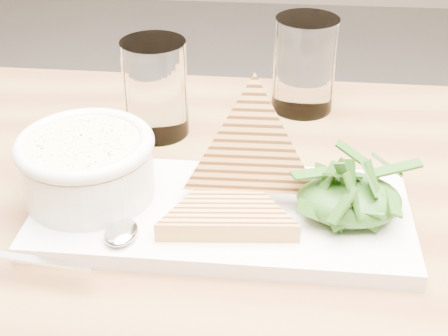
# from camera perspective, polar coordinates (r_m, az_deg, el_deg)

# --- Properties ---
(table_top) EXTENTS (1.16, 0.78, 0.04)m
(table_top) POSITION_cam_1_polar(r_m,az_deg,el_deg) (0.60, -1.34, -8.69)
(table_top) COLOR olive
(table_top) RESTS_ON ground
(platter) EXTENTS (0.37, 0.17, 0.02)m
(platter) POSITION_cam_1_polar(r_m,az_deg,el_deg) (0.61, -0.18, -4.25)
(platter) COLOR silver
(platter) RESTS_ON table_top
(soup_bowl) EXTENTS (0.13, 0.13, 0.05)m
(soup_bowl) POSITION_cam_1_polar(r_m,az_deg,el_deg) (0.63, -12.30, -0.37)
(soup_bowl) COLOR silver
(soup_bowl) RESTS_ON platter
(soup) EXTENTS (0.11, 0.11, 0.01)m
(soup) POSITION_cam_1_polar(r_m,az_deg,el_deg) (0.61, -12.62, 2.02)
(soup) COLOR beige
(soup) RESTS_ON soup_bowl
(bowl_rim) EXTENTS (0.13, 0.13, 0.01)m
(bowl_rim) POSITION_cam_1_polar(r_m,az_deg,el_deg) (0.61, -12.64, 2.18)
(bowl_rim) COLOR silver
(bowl_rim) RESTS_ON soup_bowl
(sandwich_flat) EXTENTS (0.16, 0.16, 0.02)m
(sandwich_flat) POSITION_cam_1_polar(r_m,az_deg,el_deg) (0.59, 0.33, -3.80)
(sandwich_flat) COLOR #C08244
(sandwich_flat) RESTS_ON platter
(sandwich_lean) EXTENTS (0.15, 0.14, 0.17)m
(sandwich_lean) POSITION_cam_1_polar(r_m,az_deg,el_deg) (0.60, 2.57, 1.47)
(sandwich_lean) COLOR #C08244
(sandwich_lean) RESTS_ON sandwich_flat
(salad_base) EXTENTS (0.10, 0.08, 0.04)m
(salad_base) POSITION_cam_1_polar(r_m,az_deg,el_deg) (0.60, 11.35, -2.80)
(salad_base) COLOR #154011
(salad_base) RESTS_ON platter
(arugula_pile) EXTENTS (0.11, 0.10, 0.05)m
(arugula_pile) POSITION_cam_1_polar(r_m,az_deg,el_deg) (0.60, 11.43, -2.18)
(arugula_pile) COLOR #2D4E16
(arugula_pile) RESTS_ON platter
(spoon_bowl) EXTENTS (0.03, 0.04, 0.01)m
(spoon_bowl) POSITION_cam_1_polar(r_m,az_deg,el_deg) (0.58, -9.37, -5.82)
(spoon_bowl) COLOR silver
(spoon_bowl) RESTS_ON platter
(spoon_handle) EXTENTS (0.10, 0.02, 0.00)m
(spoon_handle) POSITION_cam_1_polar(r_m,az_deg,el_deg) (0.57, -16.72, -8.09)
(spoon_handle) COLOR silver
(spoon_handle) RESTS_ON platter
(glass_near) EXTENTS (0.08, 0.08, 0.12)m
(glass_near) POSITION_cam_1_polar(r_m,az_deg,el_deg) (0.75, -6.28, 7.25)
(glass_near) COLOR white
(glass_near) RESTS_ON table_top
(glass_far) EXTENTS (0.08, 0.08, 0.12)m
(glass_far) POSITION_cam_1_polar(r_m,az_deg,el_deg) (0.81, 7.36, 9.36)
(glass_far) COLOR white
(glass_far) RESTS_ON table_top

